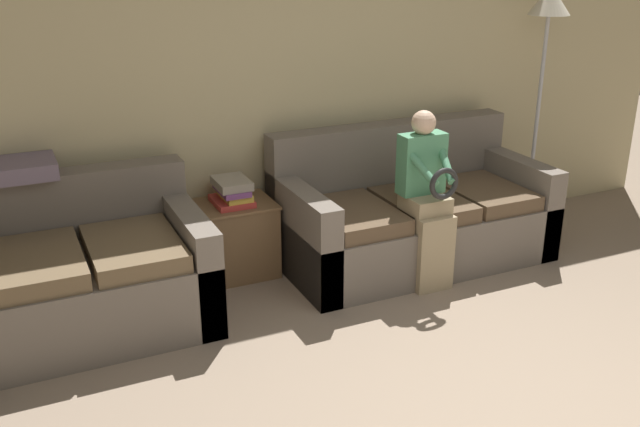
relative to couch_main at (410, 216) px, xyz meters
The scene contains 8 objects.
wall_back 1.23m from the couch_main, 137.24° to the left, with size 6.65×0.06×2.55m.
couch_main is the anchor object (origin of this frame).
couch_side 2.32m from the couch_main, behind, with size 1.43×0.99×0.89m.
child_left_seated 0.54m from the couch_main, 108.50° to the right, with size 0.32×0.37×1.20m.
side_shelf 1.30m from the couch_main, 168.16° to the left, with size 0.55×0.44×0.53m.
book_stack 1.33m from the couch_main, 168.67° to the left, with size 0.25×0.32×0.18m.
floor_lamp 1.83m from the couch_main, ahead, with size 0.32×0.32×1.92m.
throw_pillow 2.65m from the couch_main, behind, with size 0.37×0.37×0.10m.
Camera 1 is at (-2.08, -1.92, 2.22)m, focal length 40.00 mm.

